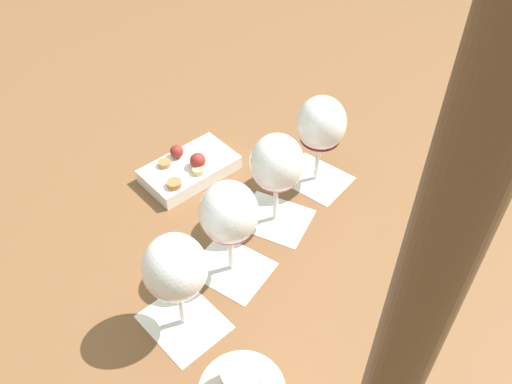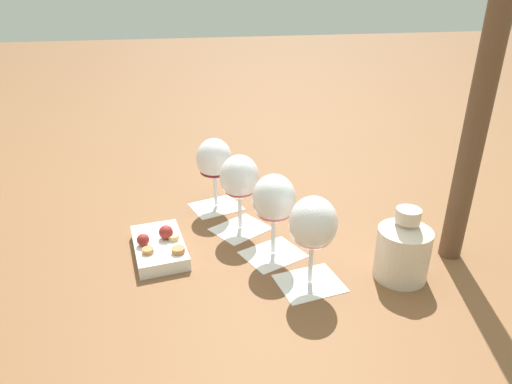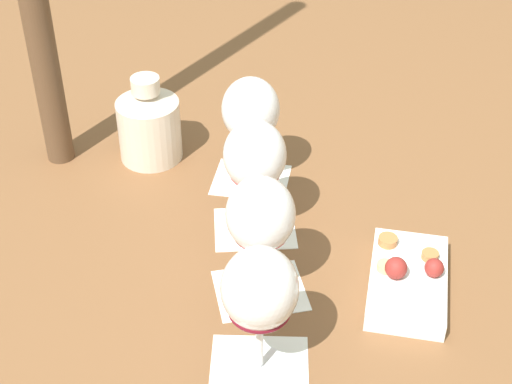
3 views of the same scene
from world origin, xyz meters
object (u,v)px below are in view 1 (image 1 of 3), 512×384
wine_glass_1 (229,216)px  wine_glass_2 (277,167)px  wine_glass_0 (176,272)px  wine_glass_3 (321,127)px  umbrella_pole (467,183)px  snack_dish (189,168)px

wine_glass_1 → wine_glass_2: bearing=21.7°
wine_glass_0 → wine_glass_1: bearing=21.5°
wine_glass_3 → umbrella_pole: 0.69m
wine_glass_0 → wine_glass_2: size_ratio=1.00×
wine_glass_2 → wine_glass_3: bearing=17.9°
wine_glass_0 → wine_glass_1: (0.11, 0.04, 0.00)m
wine_glass_0 → snack_dish: bearing=58.9°
wine_glass_1 → umbrella_pole: 0.55m
wine_glass_1 → wine_glass_3: bearing=19.8°
wine_glass_1 → wine_glass_3: same height
wine_glass_1 → wine_glass_3: 0.26m
wine_glass_1 → umbrella_pole: bearing=-101.6°
wine_glass_3 → wine_glass_1: bearing=-160.2°
wine_glass_0 → snack_dish: (0.17, 0.28, -0.11)m
wine_glass_3 → umbrella_pole: (-0.32, -0.46, 0.40)m
wine_glass_2 → wine_glass_3: same height
wine_glass_0 → wine_glass_3: 0.39m
wine_glass_2 → wine_glass_3: 0.13m
wine_glass_0 → umbrella_pole: (0.04, -0.32, 0.40)m
wine_glass_0 → wine_glass_3: same height
umbrella_pole → snack_dish: bearing=77.7°
wine_glass_1 → wine_glass_2: (0.12, 0.05, -0.00)m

